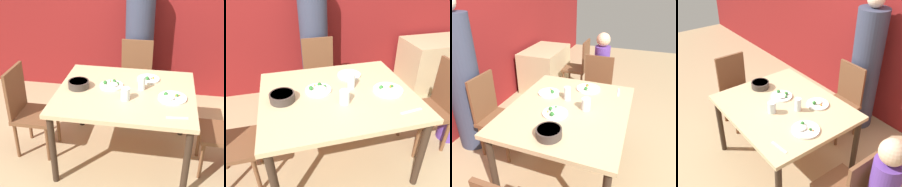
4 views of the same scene
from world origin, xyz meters
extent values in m
plane|color=tan|center=(0.00, 0.00, 0.00)|extent=(10.00, 10.00, 0.00)
cube|color=tan|center=(0.00, 0.00, 0.74)|extent=(1.29, 1.09, 0.04)
cylinder|color=#332319|center=(-0.58, -0.48, 0.36)|extent=(0.06, 0.06, 0.72)
cylinder|color=#332319|center=(0.58, -0.48, 0.36)|extent=(0.06, 0.06, 0.72)
cylinder|color=#332319|center=(-0.58, 0.48, 0.36)|extent=(0.06, 0.06, 0.72)
cylinder|color=#332319|center=(0.58, 0.48, 0.36)|extent=(0.06, 0.06, 0.72)
cube|color=brown|center=(0.01, 0.81, 0.42)|extent=(0.40, 0.40, 0.04)
cube|color=brown|center=(0.01, 1.00, 0.69)|extent=(0.38, 0.03, 0.49)
cylinder|color=brown|center=(-0.16, 0.65, 0.20)|extent=(0.04, 0.04, 0.40)
cylinder|color=brown|center=(0.17, 0.65, 0.20)|extent=(0.04, 0.04, 0.40)
cylinder|color=brown|center=(-0.16, 0.98, 0.20)|extent=(0.04, 0.04, 0.40)
cylinder|color=brown|center=(0.17, 0.98, 0.20)|extent=(0.04, 0.04, 0.40)
cube|color=brown|center=(0.91, -0.05, 0.42)|extent=(0.40, 0.40, 0.04)
cylinder|color=brown|center=(0.75, 0.12, 0.20)|extent=(0.04, 0.04, 0.40)
cylinder|color=brown|center=(0.75, -0.21, 0.20)|extent=(0.04, 0.04, 0.40)
cube|color=brown|center=(-0.91, -0.05, 0.42)|extent=(0.40, 0.40, 0.04)
cube|color=brown|center=(-1.10, -0.05, 0.69)|extent=(0.03, 0.38, 0.49)
cylinder|color=brown|center=(-0.75, -0.22, 0.20)|extent=(0.04, 0.04, 0.40)
cylinder|color=brown|center=(-0.75, 0.11, 0.20)|extent=(0.04, 0.04, 0.40)
cylinder|color=brown|center=(-1.08, -0.22, 0.20)|extent=(0.04, 0.04, 0.40)
cylinder|color=brown|center=(-1.08, 0.11, 0.20)|extent=(0.04, 0.04, 0.40)
cylinder|color=#33384C|center=(0.01, 1.23, 0.77)|extent=(0.36, 0.36, 1.55)
cylinder|color=#3D332D|center=(-0.46, 0.00, 0.79)|extent=(0.20, 0.20, 0.07)
cylinder|color=#BC5123|center=(-0.46, 0.00, 0.82)|extent=(0.18, 0.18, 0.01)
cylinder|color=white|center=(0.19, 0.29, 0.77)|extent=(0.23, 0.23, 0.02)
ellipsoid|color=white|center=(0.18, 0.29, 0.78)|extent=(0.09, 0.09, 0.02)
cone|color=orange|center=(0.24, 0.29, 0.79)|extent=(0.02, 0.02, 0.03)
sphere|color=#2D702D|center=(0.18, 0.24, 0.79)|extent=(0.04, 0.04, 0.04)
cylinder|color=white|center=(-0.15, 0.08, 0.77)|extent=(0.23, 0.23, 0.02)
ellipsoid|color=white|center=(-0.14, 0.06, 0.79)|extent=(0.11, 0.11, 0.02)
sphere|color=#2D702D|center=(-0.13, 0.13, 0.79)|extent=(0.04, 0.04, 0.04)
cone|color=orange|center=(-0.17, 0.14, 0.79)|extent=(0.01, 0.01, 0.03)
sphere|color=#2D702D|center=(-0.21, 0.08, 0.79)|extent=(0.04, 0.04, 0.04)
sphere|color=#2D702D|center=(-0.09, 0.09, 0.79)|extent=(0.03, 0.03, 0.03)
cylinder|color=white|center=(0.43, -0.07, 0.77)|extent=(0.26, 0.26, 0.02)
ellipsoid|color=white|center=(0.40, -0.10, 0.79)|extent=(0.10, 0.10, 0.02)
cone|color=orange|center=(0.46, -0.05, 0.79)|extent=(0.02, 0.02, 0.03)
sphere|color=#2D702D|center=(0.37, -0.06, 0.79)|extent=(0.04, 0.04, 0.04)
cone|color=orange|center=(0.50, -0.04, 0.79)|extent=(0.02, 0.02, 0.02)
sphere|color=#2D702D|center=(0.47, -0.05, 0.79)|extent=(0.03, 0.03, 0.03)
cylinder|color=silver|center=(0.02, -0.16, 0.81)|extent=(0.08, 0.08, 0.11)
cylinder|color=silver|center=(0.14, 0.07, 0.82)|extent=(0.07, 0.07, 0.13)
cube|color=silver|center=(0.47, -0.39, 0.76)|extent=(0.18, 0.04, 0.01)
camera|label=1|loc=(0.32, -2.58, 2.12)|focal=50.00mm
camera|label=2|loc=(-0.40, -1.53, 1.74)|focal=35.00mm
camera|label=3|loc=(-1.66, -0.57, 1.81)|focal=35.00mm
camera|label=4|loc=(1.92, -1.36, 2.38)|focal=45.00mm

